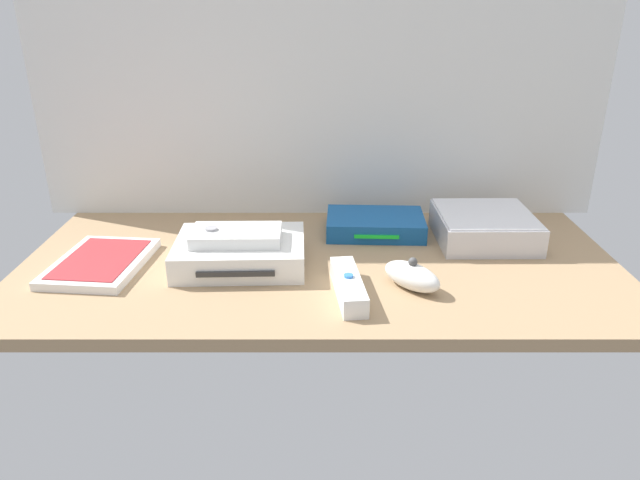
{
  "coord_description": "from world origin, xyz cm",
  "views": [
    {
      "loc": [
        0.25,
        -89.58,
        41.58
      ],
      "look_at": [
        0.0,
        0.0,
        4.0
      ],
      "focal_mm": 33.01,
      "sensor_mm": 36.0,
      "label": 1
    }
  ],
  "objects_px": {
    "game_case": "(101,262)",
    "mini_computer": "(485,227)",
    "remote_wand": "(348,286)",
    "network_router": "(375,224)",
    "remote_nunchuk": "(412,276)",
    "game_console": "(240,252)",
    "remote_classic_pad": "(236,235)"
  },
  "relations": [
    {
      "from": "game_console",
      "to": "remote_wand",
      "type": "distance_m",
      "value": 0.21
    },
    {
      "from": "mini_computer",
      "to": "game_case",
      "type": "distance_m",
      "value": 0.67
    },
    {
      "from": "game_case",
      "to": "mini_computer",
      "type": "bearing_deg",
      "value": 15.42
    },
    {
      "from": "network_router",
      "to": "remote_wand",
      "type": "bearing_deg",
      "value": -101.43
    },
    {
      "from": "mini_computer",
      "to": "remote_classic_pad",
      "type": "xyz_separation_m",
      "value": [
        -0.43,
        -0.11,
        0.03
      ]
    },
    {
      "from": "network_router",
      "to": "remote_wand",
      "type": "relative_size",
      "value": 1.22
    },
    {
      "from": "game_console",
      "to": "mini_computer",
      "type": "relative_size",
      "value": 1.26
    },
    {
      "from": "mini_computer",
      "to": "network_router",
      "type": "relative_size",
      "value": 0.93
    },
    {
      "from": "mini_computer",
      "to": "game_console",
      "type": "bearing_deg",
      "value": -166.38
    },
    {
      "from": "remote_nunchuk",
      "to": "game_case",
      "type": "bearing_deg",
      "value": 128.1
    },
    {
      "from": "network_router",
      "to": "remote_nunchuk",
      "type": "xyz_separation_m",
      "value": [
        0.04,
        -0.23,
        0.0
      ]
    },
    {
      "from": "game_console",
      "to": "network_router",
      "type": "distance_m",
      "value": 0.27
    },
    {
      "from": "network_router",
      "to": "game_case",
      "type": "bearing_deg",
      "value": -159.66
    },
    {
      "from": "remote_nunchuk",
      "to": "remote_wand",
      "type": "bearing_deg",
      "value": 149.82
    },
    {
      "from": "game_case",
      "to": "remote_nunchuk",
      "type": "xyz_separation_m",
      "value": [
        0.5,
        -0.08,
        0.01
      ]
    },
    {
      "from": "remote_wand",
      "to": "network_router",
      "type": "bearing_deg",
      "value": 69.77
    },
    {
      "from": "game_console",
      "to": "game_case",
      "type": "xyz_separation_m",
      "value": [
        -0.23,
        -0.01,
        -0.01
      ]
    },
    {
      "from": "remote_nunchuk",
      "to": "remote_classic_pad",
      "type": "bearing_deg",
      "value": 120.46
    },
    {
      "from": "game_console",
      "to": "mini_computer",
      "type": "bearing_deg",
      "value": 11.67
    },
    {
      "from": "mini_computer",
      "to": "game_case",
      "type": "relative_size",
      "value": 0.85
    },
    {
      "from": "game_console",
      "to": "remote_classic_pad",
      "type": "bearing_deg",
      "value": -128.8
    },
    {
      "from": "game_case",
      "to": "remote_nunchuk",
      "type": "bearing_deg",
      "value": -3.02
    },
    {
      "from": "game_case",
      "to": "remote_wand",
      "type": "relative_size",
      "value": 1.34
    },
    {
      "from": "game_console",
      "to": "mini_computer",
      "type": "xyz_separation_m",
      "value": [
        0.43,
        0.1,
        0.0
      ]
    },
    {
      "from": "network_router",
      "to": "remote_classic_pad",
      "type": "xyz_separation_m",
      "value": [
        -0.24,
        -0.15,
        0.04
      ]
    },
    {
      "from": "game_console",
      "to": "network_router",
      "type": "height_order",
      "value": "game_console"
    },
    {
      "from": "remote_classic_pad",
      "to": "game_case",
      "type": "bearing_deg",
      "value": -179.83
    },
    {
      "from": "remote_nunchuk",
      "to": "game_console",
      "type": "bearing_deg",
      "value": 119.15
    },
    {
      "from": "game_console",
      "to": "remote_classic_pad",
      "type": "height_order",
      "value": "remote_classic_pad"
    },
    {
      "from": "remote_wand",
      "to": "remote_classic_pad",
      "type": "distance_m",
      "value": 0.21
    },
    {
      "from": "game_case",
      "to": "network_router",
      "type": "relative_size",
      "value": 1.09
    },
    {
      "from": "remote_wand",
      "to": "game_case",
      "type": "bearing_deg",
      "value": 159.91
    }
  ]
}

